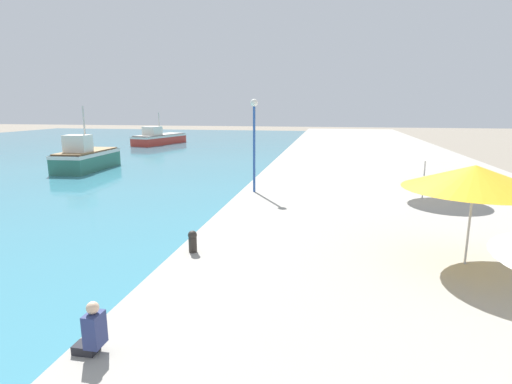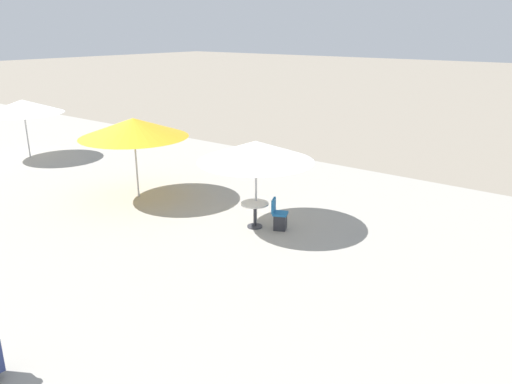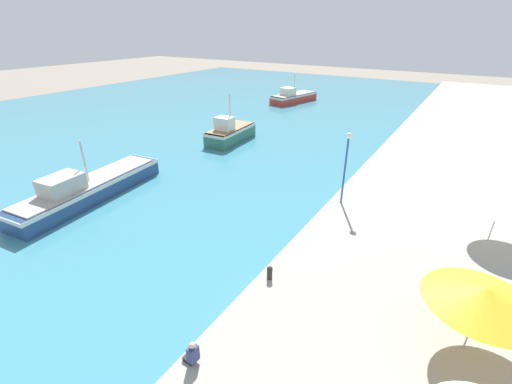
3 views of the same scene
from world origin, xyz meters
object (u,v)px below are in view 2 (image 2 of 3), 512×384
(cafe_umbrella_pink, at_px, (256,151))
(cafe_umbrella_striped, at_px, (23,107))
(cafe_table, at_px, (255,210))
(cafe_chair_left, at_px, (279,219))
(cafe_umbrella_white, at_px, (134,128))

(cafe_umbrella_pink, distance_m, cafe_umbrella_striped, 12.96)
(cafe_umbrella_striped, bearing_deg, cafe_table, -91.36)
(cafe_umbrella_striped, xyz_separation_m, cafe_chair_left, (-0.00, -13.72, -1.94))
(cafe_chair_left, bearing_deg, cafe_umbrella_striped, -114.90)
(cafe_umbrella_pink, height_order, cafe_chair_left, cafe_umbrella_pink)
(cafe_umbrella_white, relative_size, cafe_chair_left, 3.96)
(cafe_umbrella_white, bearing_deg, cafe_umbrella_striped, 85.87)
(cafe_umbrella_pink, bearing_deg, cafe_umbrella_white, 95.75)
(cafe_chair_left, bearing_deg, cafe_table, -90.00)
(cafe_umbrella_pink, bearing_deg, cafe_chair_left, -81.64)
(cafe_umbrella_striped, bearing_deg, cafe_chair_left, -90.02)
(cafe_umbrella_pink, xyz_separation_m, cafe_umbrella_striped, (0.12, 12.96, 0.05))
(cafe_umbrella_pink, distance_m, cafe_table, 1.69)
(cafe_umbrella_pink, height_order, cafe_umbrella_white, cafe_umbrella_white)
(cafe_table, xyz_separation_m, cafe_chair_left, (0.30, -0.66, -0.21))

